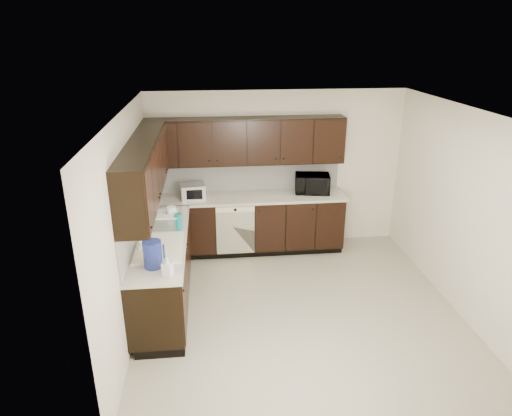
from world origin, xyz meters
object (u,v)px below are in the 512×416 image
Objects in this scene: blue_pitcher at (153,254)px; storage_bin at (160,220)px; toaster_oven at (193,192)px; microwave at (312,184)px; sink at (159,253)px.

storage_bin is at bearing 86.48° from blue_pitcher.
toaster_oven is 2.15m from blue_pitcher.
microwave is 3.13m from blue_pitcher.
microwave is 1.85m from toaster_oven.
storage_bin is (-0.40, -1.02, -0.03)m from toaster_oven.
sink is at bearing 83.31° from blue_pitcher.
storage_bin is at bearing -118.18° from toaster_oven.
microwave is 1.49× the size of toaster_oven.
blue_pitcher is at bearing -126.90° from microwave.
blue_pitcher is (-0.02, -0.44, 0.21)m from sink.
blue_pitcher reaches higher than toaster_oven.
storage_bin is 1.44× the size of blue_pitcher.
microwave is (2.22, 1.76, 0.21)m from sink.
microwave is 2.51m from storage_bin.
storage_bin is (-0.04, 0.66, 0.14)m from sink.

